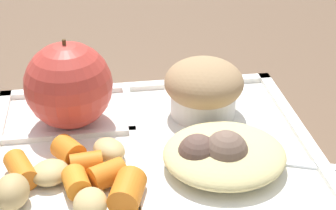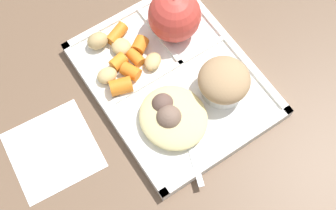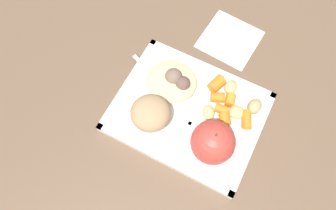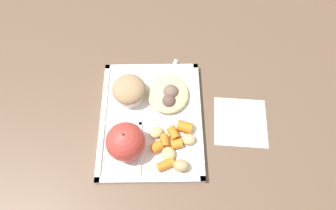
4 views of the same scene
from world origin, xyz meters
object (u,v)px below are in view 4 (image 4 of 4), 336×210
lunch_tray (151,120)px  bran_muffin (129,91)px  green_apple (126,142)px  plastic_fork (166,84)px

lunch_tray → bran_muffin: (0.06, 0.05, 0.04)m
green_apple → bran_muffin: (0.13, -0.00, -0.01)m
green_apple → plastic_fork: (0.17, -0.09, -0.04)m
bran_muffin → plastic_fork: (0.03, -0.09, -0.03)m
lunch_tray → bran_muffin: bearing=40.1°
green_apple → bran_muffin: bearing=-0.0°
green_apple → plastic_fork: bearing=-28.0°
lunch_tray → bran_muffin: size_ratio=3.78×
green_apple → bran_muffin: green_apple is taller
bran_muffin → plastic_fork: bearing=-69.3°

